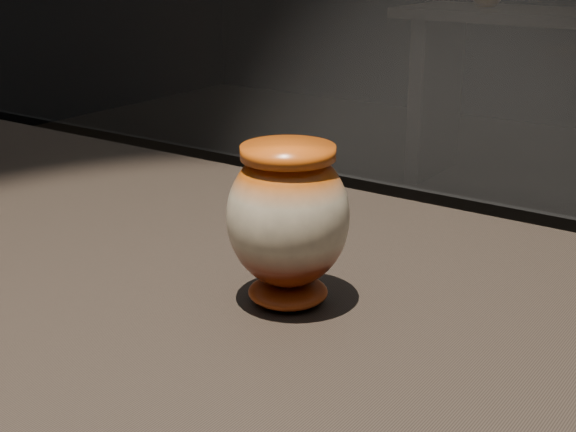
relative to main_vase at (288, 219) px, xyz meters
name	(u,v)px	position (x,y,z in m)	size (l,w,h in m)	color
main_vase	(288,219)	(0.00, 0.00, 0.00)	(0.13, 0.13, 0.15)	#651E09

